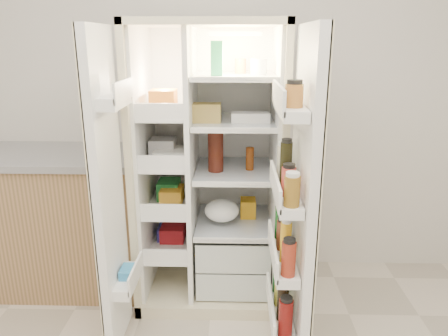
{
  "coord_description": "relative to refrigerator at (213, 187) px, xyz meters",
  "views": [
    {
      "loc": [
        0.15,
        -1.01,
        1.69
      ],
      "look_at": [
        0.09,
        1.25,
        1.0
      ],
      "focal_mm": 34.0,
      "sensor_mm": 36.0,
      "label": 1
    }
  ],
  "objects": [
    {
      "name": "refrigerator",
      "position": [
        0.0,
        0.0,
        0.0
      ],
      "size": [
        0.92,
        0.7,
        1.8
      ],
      "color": "beige",
      "rests_on": "floor"
    },
    {
      "name": "kitchen_counter",
      "position": [
        -1.09,
        0.05,
        -0.26
      ],
      "size": [
        1.33,
        0.71,
        0.97
      ],
      "color": "#A87D54",
      "rests_on": "floor"
    },
    {
      "name": "freezer_door",
      "position": [
        -0.51,
        -0.6,
        0.15
      ],
      "size": [
        0.15,
        0.4,
        1.72
      ],
      "color": "white",
      "rests_on": "floor"
    },
    {
      "name": "wall_back",
      "position": [
        -0.0,
        0.35,
        0.61
      ],
      "size": [
        4.0,
        0.02,
        2.7
      ],
      "primitive_type": "cube",
      "color": "silver",
      "rests_on": "floor"
    },
    {
      "name": "fridge_door",
      "position": [
        0.47,
        -0.7,
        0.13
      ],
      "size": [
        0.17,
        0.58,
        1.72
      ],
      "color": "white",
      "rests_on": "floor"
    }
  ]
}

